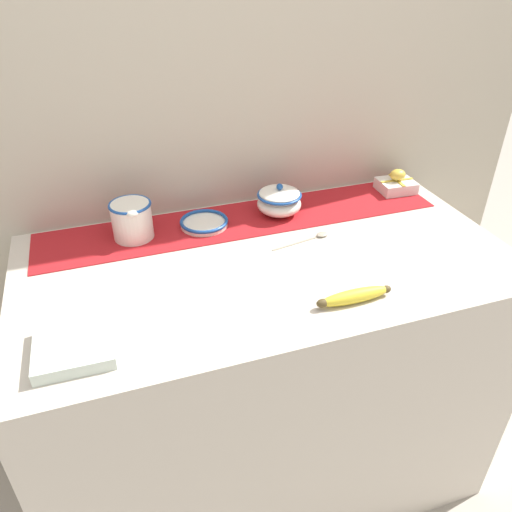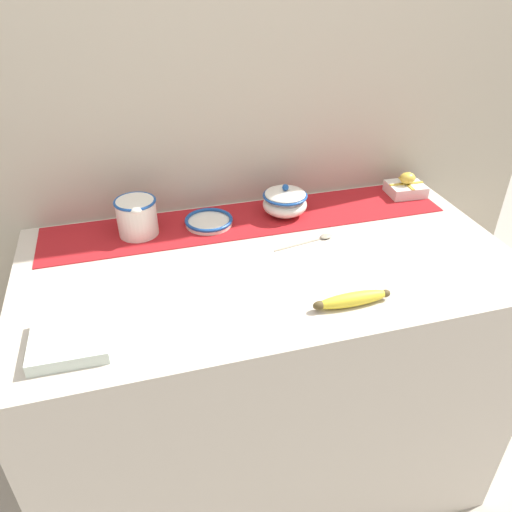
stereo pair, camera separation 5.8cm
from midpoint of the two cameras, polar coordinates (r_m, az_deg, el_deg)
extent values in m
plane|color=#B2A899|center=(1.98, 0.13, -22.58)|extent=(12.00, 12.00, 0.00)
cube|color=beige|center=(1.63, 0.14, -13.61)|extent=(1.33, 0.70, 0.89)
cube|color=#B7AD99|center=(1.54, -4.48, 16.60)|extent=(2.13, 0.04, 2.40)
cube|color=#A8191E|center=(1.53, -2.62, 4.16)|extent=(1.22, 0.22, 0.00)
cylinder|color=white|center=(1.46, -15.09, 3.94)|extent=(0.11, 0.11, 0.11)
torus|color=#194793|center=(1.43, -15.37, 5.69)|extent=(0.12, 0.12, 0.01)
torus|color=white|center=(1.51, -15.40, 5.39)|extent=(0.05, 0.01, 0.05)
ellipsoid|color=white|center=(1.39, -15.14, 4.67)|extent=(0.03, 0.02, 0.02)
ellipsoid|color=white|center=(1.54, 1.59, 5.96)|extent=(0.14, 0.14, 0.07)
torus|color=#194793|center=(1.53, 1.60, 6.99)|extent=(0.14, 0.14, 0.01)
ellipsoid|color=white|center=(1.53, 1.61, 7.17)|extent=(0.12, 0.12, 0.02)
sphere|color=#194793|center=(1.52, 1.62, 7.90)|extent=(0.02, 0.02, 0.02)
cylinder|color=white|center=(1.50, -7.04, 3.64)|extent=(0.14, 0.14, 0.01)
torus|color=#194793|center=(1.49, -7.07, 3.98)|extent=(0.14, 0.14, 0.01)
ellipsoid|color=yellow|center=(1.19, 9.89, -4.55)|extent=(0.18, 0.03, 0.03)
ellipsoid|color=brown|center=(1.16, 6.20, -5.40)|extent=(0.03, 0.02, 0.02)
ellipsoid|color=brown|center=(1.23, 13.37, -3.74)|extent=(0.02, 0.02, 0.02)
cube|color=#A89E89|center=(1.41, 3.31, 1.40)|extent=(0.15, 0.03, 0.00)
ellipsoid|color=#A89E89|center=(1.45, 6.44, 2.44)|extent=(0.04, 0.03, 0.01)
cube|color=silver|center=(1.13, -21.48, -9.59)|extent=(0.16, 0.16, 0.03)
cube|color=silver|center=(1.75, 14.79, 7.76)|extent=(0.12, 0.11, 0.04)
cube|color=gold|center=(1.75, 14.88, 8.35)|extent=(0.12, 0.02, 0.00)
cube|color=gold|center=(1.75, 14.88, 8.35)|extent=(0.02, 0.10, 0.00)
ellipsoid|color=gold|center=(1.74, 14.97, 8.94)|extent=(0.05, 0.05, 0.04)
camera|label=1|loc=(0.03, -91.31, -0.85)|focal=35.00mm
camera|label=2|loc=(0.03, 88.69, 0.85)|focal=35.00mm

